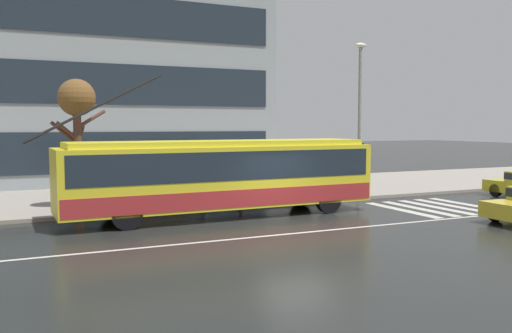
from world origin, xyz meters
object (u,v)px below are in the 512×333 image
object	(u,v)px
bus_shelter	(161,157)
pedestrian_at_shelter	(241,167)
trolleybus	(222,175)
street_lamp	(360,106)
pedestrian_walking_past	(203,164)
street_tree_bare	(77,105)
pedestrian_waiting_by_pole	(136,164)
pedestrian_approaching_curb	(117,183)

from	to	relation	value
bus_shelter	pedestrian_at_shelter	world-z (taller)	bus_shelter
trolleybus	street_lamp	distance (m)	8.60
pedestrian_walking_past	street_tree_bare	world-z (taller)	street_tree_bare
trolleybus	pedestrian_at_shelter	xyz separation A→B (m)	(1.70, 2.18, 0.10)
bus_shelter	pedestrian_waiting_by_pole	size ratio (longest dim) A/B	1.93
street_lamp	pedestrian_walking_past	bearing A→B (deg)	168.94
bus_shelter	pedestrian_approaching_curb	bearing A→B (deg)	-150.96
pedestrian_walking_past	bus_shelter	bearing A→B (deg)	172.11
pedestrian_at_shelter	pedestrian_approaching_curb	world-z (taller)	pedestrian_at_shelter
pedestrian_waiting_by_pole	bus_shelter	bearing A→B (deg)	-28.50
pedestrian_at_shelter	street_lamp	bearing A→B (deg)	1.00
pedestrian_approaching_curb	pedestrian_at_shelter	bearing A→B (deg)	-6.91
pedestrian_waiting_by_pole	pedestrian_at_shelter	bearing A→B (deg)	-30.25
bus_shelter	pedestrian_waiting_by_pole	xyz separation A→B (m)	(-0.98, 0.53, -0.31)
bus_shelter	street_lamp	xyz separation A→B (m)	(9.12, -1.68, 2.26)
pedestrian_waiting_by_pole	street_lamp	bearing A→B (deg)	-12.36
pedestrian_approaching_curb	street_tree_bare	xyz separation A→B (m)	(-1.39, 0.70, 3.10)
bus_shelter	pedestrian_walking_past	size ratio (longest dim) A/B	1.92
pedestrian_waiting_by_pole	street_lamp	distance (m)	10.66
trolleybus	street_tree_bare	world-z (taller)	street_tree_bare
trolleybus	bus_shelter	size ratio (longest dim) A/B	3.39
pedestrian_approaching_curb	pedestrian_waiting_by_pole	size ratio (longest dim) A/B	0.85
pedestrian_approaching_curb	street_lamp	size ratio (longest dim) A/B	0.24
pedestrian_at_shelter	street_lamp	distance (m)	6.67
pedestrian_approaching_curb	trolleybus	bearing A→B (deg)	-39.45
bus_shelter	street_tree_bare	world-z (taller)	street_tree_bare
bus_shelter	street_lamp	bearing A→B (deg)	-10.44
pedestrian_waiting_by_pole	street_tree_bare	distance (m)	3.66
bus_shelter	pedestrian_walking_past	bearing A→B (deg)	-7.89
street_tree_bare	bus_shelter	bearing A→B (deg)	7.62
trolleybus	pedestrian_approaching_curb	xyz separation A→B (m)	(-3.40, 2.80, -0.45)
trolleybus	pedestrian_waiting_by_pole	xyz separation A→B (m)	(-2.28, 4.50, 0.18)
street_tree_bare	trolleybus	bearing A→B (deg)	-36.17
bus_shelter	street_lamp	distance (m)	9.54
street_lamp	bus_shelter	bearing A→B (deg)	169.56
trolleybus	pedestrian_approaching_curb	size ratio (longest dim) A/B	7.67
trolleybus	bus_shelter	bearing A→B (deg)	108.10
pedestrian_at_shelter	pedestrian_walking_past	size ratio (longest dim) A/B	0.98
trolleybus	bus_shelter	xyz separation A→B (m)	(-1.30, 3.97, 0.49)
bus_shelter	trolleybus	bearing A→B (deg)	-71.90
street_lamp	street_tree_bare	world-z (taller)	street_lamp
bus_shelter	pedestrian_approaching_curb	world-z (taller)	bus_shelter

